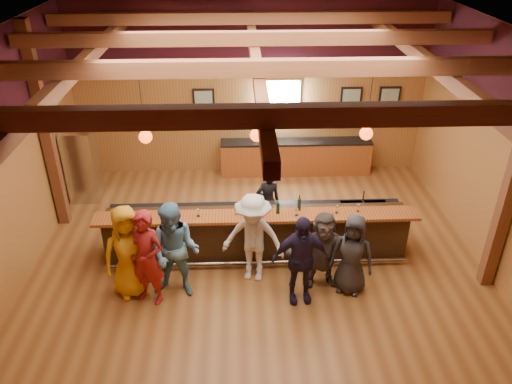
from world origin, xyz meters
TOP-DOWN VIEW (x-y plane):
  - room at (0.00, 0.06)m, footprint 9.04×9.00m
  - bar_counter at (0.02, 0.15)m, footprint 6.30×1.07m
  - back_bar_cabinet at (1.20, 3.72)m, footprint 4.00×0.52m
  - window at (0.80, 3.95)m, footprint 0.95×0.09m
  - framed_pictures at (1.67, 3.94)m, footprint 5.35×0.05m
  - wine_shelves at (0.80, 3.88)m, footprint 3.00×0.18m
  - pendant_lights at (0.00, 0.00)m, footprint 4.24×0.24m
  - stainless_fridge at (-4.10, 2.60)m, footprint 0.70×0.70m
  - customer_orange at (-2.35, -1.02)m, footprint 1.06×0.92m
  - customer_redvest at (-1.97, -1.24)m, footprint 0.80×0.68m
  - customer_denim at (-1.50, -1.09)m, footprint 1.05×0.90m
  - customer_white at (-0.09, -0.69)m, footprint 1.31×0.94m
  - customer_navy at (0.72, -1.33)m, footprint 1.06×0.50m
  - customer_brown at (1.19, -0.91)m, footprint 1.47×0.53m
  - customer_dark at (1.69, -1.10)m, footprint 0.92×0.76m
  - bartender at (0.28, 0.93)m, footprint 0.63×0.50m
  - ice_bucket at (0.05, -0.04)m, footprint 0.21×0.21m
  - bottle_a at (0.41, -0.13)m, footprint 0.07×0.07m
  - bottle_b at (0.83, -0.02)m, footprint 0.07×0.07m
  - glass_a at (-2.59, -0.25)m, footprint 0.08×0.08m
  - glass_b at (-1.80, -0.23)m, footprint 0.08×0.08m
  - glass_c at (-1.73, -0.10)m, footprint 0.07×0.07m
  - glass_d at (-1.13, -0.18)m, footprint 0.08×0.08m
  - glass_e at (-0.41, -0.16)m, footprint 0.08×0.08m
  - glass_f at (0.76, -0.22)m, footprint 0.07×0.07m
  - glass_g at (1.55, -0.16)m, footprint 0.08×0.08m
  - glass_h at (1.98, -0.12)m, footprint 0.08×0.08m

SIDE VIEW (x-z plane):
  - back_bar_cabinet at x=1.20m, z-range 0.00..0.95m
  - bar_counter at x=0.02m, z-range -0.03..1.08m
  - bartender at x=0.28m, z-range 0.00..1.51m
  - customer_brown at x=1.19m, z-range 0.00..1.57m
  - customer_dark at x=1.69m, z-range 0.00..1.61m
  - customer_navy at x=0.72m, z-range 0.00..1.76m
  - stainless_fridge at x=-4.10m, z-range 0.00..1.80m
  - customer_orange at x=-2.35m, z-range 0.00..1.83m
  - customer_white at x=-0.09m, z-range 0.00..1.83m
  - customer_redvest at x=-1.97m, z-range 0.00..1.86m
  - customer_denim at x=-1.50m, z-range 0.00..1.90m
  - ice_bucket at x=0.05m, z-range 1.11..1.34m
  - glass_c at x=-1.73m, z-range 1.15..1.31m
  - glass_f at x=0.76m, z-range 1.15..1.31m
  - bottle_a at x=0.41m, z-range 1.08..1.39m
  - glass_e at x=-0.41m, z-range 1.15..1.32m
  - glass_b at x=-1.80m, z-range 1.15..1.32m
  - glass_d at x=-1.13m, z-range 1.15..1.32m
  - glass_g at x=1.55m, z-range 1.15..1.33m
  - bottle_b at x=0.83m, z-range 1.07..1.40m
  - glass_h at x=1.98m, z-range 1.15..1.33m
  - glass_a at x=-2.59m, z-range 1.15..1.34m
  - wine_shelves at x=0.80m, z-range 1.47..1.77m
  - window at x=0.80m, z-range 1.57..2.52m
  - framed_pictures at x=1.67m, z-range 1.88..2.33m
  - pendant_lights at x=0.00m, z-range 2.02..3.39m
  - room at x=0.00m, z-range 0.95..5.47m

